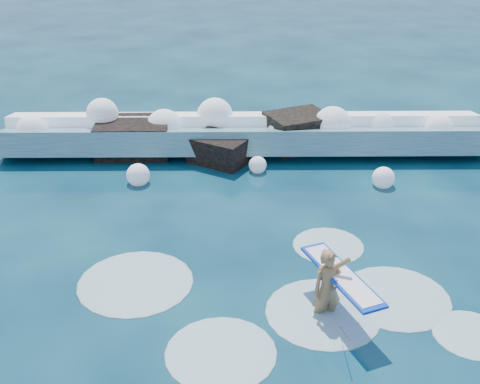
{
  "coord_description": "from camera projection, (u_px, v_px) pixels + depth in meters",
  "views": [
    {
      "loc": [
        1.36,
        -11.79,
        8.12
      ],
      "look_at": [
        1.5,
        2.0,
        1.2
      ],
      "focal_mm": 45.0,
      "sensor_mm": 36.0,
      "label": 1
    }
  ],
  "objects": [
    {
      "name": "rock_cluster",
      "position": [
        210.0,
        140.0,
        20.67
      ],
      "size": [
        8.21,
        3.45,
        1.43
      ],
      "color": "black",
      "rests_on": "ground"
    },
    {
      "name": "surf_foam",
      "position": [
        279.0,
        301.0,
        13.3
      ],
      "size": [
        9.3,
        6.01,
        0.14
      ],
      "color": "silver",
      "rests_on": "ground"
    },
    {
      "name": "breaking_wave",
      "position": [
        244.0,
        136.0,
        20.92
      ],
      "size": [
        16.52,
        2.64,
        1.42
      ],
      "color": "teal",
      "rests_on": "ground"
    },
    {
      "name": "wave_spray",
      "position": [
        236.0,
        127.0,
        20.6
      ],
      "size": [
        14.79,
        4.51,
        1.9
      ],
      "color": "white",
      "rests_on": "ground"
    },
    {
      "name": "ground",
      "position": [
        177.0,
        276.0,
        14.17
      ],
      "size": [
        200.0,
        200.0,
        0.0
      ],
      "primitive_type": "plane",
      "color": "#072339",
      "rests_on": "ground"
    },
    {
      "name": "surfer_with_board",
      "position": [
        331.0,
        286.0,
        12.62
      ],
      "size": [
        1.49,
        3.0,
        1.86
      ],
      "color": "#986F47",
      "rests_on": "ground"
    }
  ]
}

